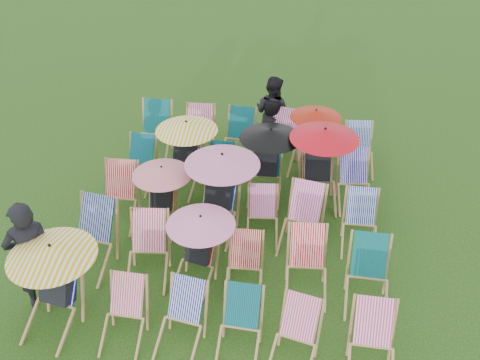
# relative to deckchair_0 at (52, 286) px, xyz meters

# --- Properties ---
(ground) EXTENTS (100.00, 100.00, 0.00)m
(ground) POSITION_rel_deckchair_0_xyz_m (2.07, 2.22, -0.72)
(ground) COLOR #18320B
(ground) RESTS_ON ground
(deckchair_0) EXTENTS (1.15, 1.23, 1.37)m
(deckchair_0) POSITION_rel_deckchair_0_xyz_m (0.00, 0.00, 0.00)
(deckchair_0) COLOR #A97F4F
(deckchair_0) RESTS_ON ground
(deckchair_1) EXTENTS (0.57, 0.79, 0.84)m
(deckchair_1) POSITION_rel_deckchair_0_xyz_m (0.97, -0.08, -0.30)
(deckchair_1) COLOR #A97F4F
(deckchair_1) RESTS_ON ground
(deckchair_2) EXTENTS (0.68, 0.87, 0.86)m
(deckchair_2) POSITION_rel_deckchair_0_xyz_m (1.74, -0.06, -0.29)
(deckchair_2) COLOR #A97F4F
(deckchair_2) RESTS_ON ground
(deckchair_3) EXTENTS (0.59, 0.80, 0.85)m
(deckchair_3) POSITION_rel_deckchair_0_xyz_m (2.52, -0.04, -0.29)
(deckchair_3) COLOR #A97F4F
(deckchair_3) RESTS_ON ground
(deckchair_4) EXTENTS (0.71, 0.88, 0.85)m
(deckchair_4) POSITION_rel_deckchair_0_xyz_m (3.23, -0.11, -0.29)
(deckchair_4) COLOR #A97F4F
(deckchair_4) RESTS_ON ground
(deckchair_5) EXTENTS (0.60, 0.84, 0.90)m
(deckchair_5) POSITION_rel_deckchair_0_xyz_m (4.19, -0.09, -0.27)
(deckchair_5) COLOR #A97F4F
(deckchair_5) RESTS_ON ground
(deckchair_6) EXTENTS (0.79, 1.02, 1.03)m
(deckchair_6) POSITION_rel_deckchair_0_xyz_m (0.00, 1.19, -0.21)
(deckchair_6) COLOR #A97F4F
(deckchair_6) RESTS_ON ground
(deckchair_7) EXTENTS (0.73, 0.94, 0.95)m
(deckchair_7) POSITION_rel_deckchair_0_xyz_m (0.94, 1.11, -0.25)
(deckchair_7) COLOR #A97F4F
(deckchair_7) RESTS_ON ground
(deckchair_8) EXTENTS (1.00, 1.06, 1.18)m
(deckchair_8) POSITION_rel_deckchair_0_xyz_m (1.71, 1.11, -0.10)
(deckchair_8) COLOR #A97F4F
(deckchair_8) RESTS_ON ground
(deckchair_9) EXTENTS (0.59, 0.80, 0.84)m
(deckchair_9) POSITION_rel_deckchair_0_xyz_m (2.41, 1.05, -0.30)
(deckchair_9) COLOR #A97F4F
(deckchair_9) RESTS_ON ground
(deckchair_10) EXTENTS (0.69, 0.91, 0.94)m
(deckchair_10) POSITION_rel_deckchair_0_xyz_m (3.31, 1.17, -0.25)
(deckchair_10) COLOR #A97F4F
(deckchair_10) RESTS_ON ground
(deckchair_11) EXTENTS (0.63, 0.88, 0.95)m
(deckchair_11) POSITION_rel_deckchair_0_xyz_m (4.18, 1.09, -0.25)
(deckchair_11) COLOR #A97F4F
(deckchair_11) RESTS_ON ground
(deckchair_12) EXTENTS (0.68, 0.92, 0.97)m
(deckchair_12) POSITION_rel_deckchair_0_xyz_m (0.04, 2.31, -0.24)
(deckchair_12) COLOR #A97F4F
(deckchair_12) RESTS_ON ground
(deckchair_13) EXTENTS (0.98, 1.02, 1.16)m
(deckchair_13) POSITION_rel_deckchair_0_xyz_m (0.82, 2.26, -0.11)
(deckchair_13) COLOR #A97F4F
(deckchair_13) RESTS_ON ground
(deckchair_14) EXTENTS (1.21, 1.28, 1.44)m
(deckchair_14) POSITION_rel_deckchair_0_xyz_m (1.78, 2.34, 0.04)
(deckchair_14) COLOR #A97F4F
(deckchair_14) RESTS_ON ground
(deckchair_15) EXTENTS (0.62, 0.80, 0.81)m
(deckchair_15) POSITION_rel_deckchair_0_xyz_m (2.52, 2.28, -0.32)
(deckchair_15) COLOR #A97F4F
(deckchair_15) RESTS_ON ground
(deckchair_16) EXTENTS (0.79, 0.99, 0.97)m
(deckchair_16) POSITION_rel_deckchair_0_xyz_m (3.17, 2.19, -0.24)
(deckchair_16) COLOR #A97F4F
(deckchair_16) RESTS_ON ground
(deckchair_17) EXTENTS (0.59, 0.82, 0.88)m
(deckchair_17) POSITION_rel_deckchair_0_xyz_m (4.10, 2.31, -0.28)
(deckchair_17) COLOR #A97F4F
(deckchair_17) RESTS_ON ground
(deckchair_18) EXTENTS (0.65, 0.86, 0.89)m
(deckchair_18) POSITION_rel_deckchair_0_xyz_m (0.05, 3.38, -0.28)
(deckchair_18) COLOR #A97F4F
(deckchair_18) RESTS_ON ground
(deckchair_19) EXTENTS (1.12, 1.19, 1.33)m
(deckchair_19) POSITION_rel_deckchair_0_xyz_m (0.92, 3.47, -0.02)
(deckchair_19) COLOR #A97F4F
(deckchair_19) RESTS_ON ground
(deckchair_20) EXTENTS (0.60, 0.81, 0.86)m
(deckchair_20) POSITION_rel_deckchair_0_xyz_m (1.60, 3.42, -0.29)
(deckchair_20) COLOR #A97F4F
(deckchair_20) RESTS_ON ground
(deckchair_21) EXTENTS (1.10, 1.15, 1.31)m
(deckchair_21) POSITION_rel_deckchair_0_xyz_m (2.45, 3.47, -0.03)
(deckchair_21) COLOR #A97F4F
(deckchair_21) RESTS_ON ground
(deckchair_22) EXTENTS (1.20, 1.30, 1.43)m
(deckchair_22) POSITION_rel_deckchair_0_xyz_m (3.39, 3.42, 0.03)
(deckchair_22) COLOR #A97F4F
(deckchair_22) RESTS_ON ground
(deckchair_23) EXTENTS (0.73, 0.93, 0.92)m
(deckchair_23) POSITION_rel_deckchair_0_xyz_m (4.02, 3.43, -0.26)
(deckchair_23) COLOR #A97F4F
(deckchair_23) RESTS_ON ground
(deckchair_24) EXTENTS (0.70, 0.96, 1.02)m
(deckchair_24) POSITION_rel_deckchair_0_xyz_m (0.03, 4.51, -0.21)
(deckchair_24) COLOR #A97F4F
(deckchair_24) RESTS_ON ground
(deckchair_25) EXTENTS (0.71, 0.94, 0.98)m
(deckchair_25) POSITION_rel_deckchair_0_xyz_m (0.95, 4.56, -0.23)
(deckchair_25) COLOR #A97F4F
(deckchair_25) RESTS_ON ground
(deckchair_26) EXTENTS (0.68, 0.91, 0.95)m
(deckchair_26) POSITION_rel_deckchair_0_xyz_m (1.74, 4.62, -0.25)
(deckchair_26) COLOR #A97F4F
(deckchair_26) RESTS_ON ground
(deckchair_27) EXTENTS (0.83, 1.04, 1.02)m
(deckchair_27) POSITION_rel_deckchair_0_xyz_m (2.59, 4.55, -0.21)
(deckchair_27) COLOR #A97F4F
(deckchair_27) RESTS_ON ground
(deckchair_28) EXTENTS (0.99, 1.07, 1.17)m
(deckchair_28) POSITION_rel_deckchair_0_xyz_m (3.21, 4.59, -0.10)
(deckchair_28) COLOR #A97F4F
(deckchair_28) RESTS_ON ground
(deckchair_29) EXTENTS (0.66, 0.86, 0.88)m
(deckchair_29) POSITION_rel_deckchair_0_xyz_m (4.13, 4.56, -0.28)
(deckchair_29) COLOR #A97F4F
(deckchair_29) RESTS_ON ground
(person_left) EXTENTS (0.78, 0.72, 1.78)m
(person_left) POSITION_rel_deckchair_0_xyz_m (-0.42, 0.35, 0.17)
(person_left) COLOR black
(person_left) RESTS_ON ground
(person_rear) EXTENTS (0.95, 0.87, 1.58)m
(person_rear) POSITION_rel_deckchair_0_xyz_m (2.36, 5.15, 0.07)
(person_rear) COLOR black
(person_rear) RESTS_ON ground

